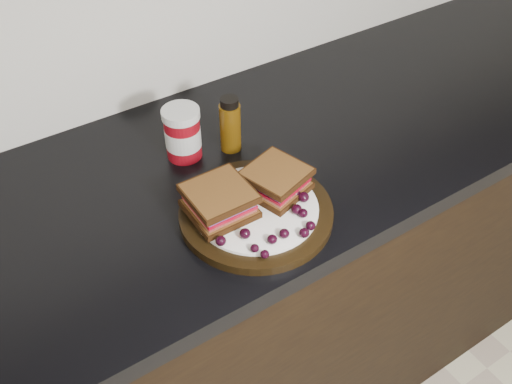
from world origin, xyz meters
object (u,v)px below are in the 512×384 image
sandwich_left (219,201)px  oil_bottle (230,124)px  condiment_jar (183,133)px  plate (256,213)px

sandwich_left → oil_bottle: 0.21m
oil_bottle → sandwich_left: bearing=-126.4°
condiment_jar → oil_bottle: (0.09, -0.03, 0.01)m
plate → sandwich_left: size_ratio=2.55×
plate → oil_bottle: oil_bottle is taller
sandwich_left → oil_bottle: (0.13, 0.17, 0.01)m
sandwich_left → condiment_jar: 0.21m
sandwich_left → oil_bottle: size_ratio=0.91×
plate → condiment_jar: condiment_jar is taller
condiment_jar → oil_bottle: bearing=-18.7°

